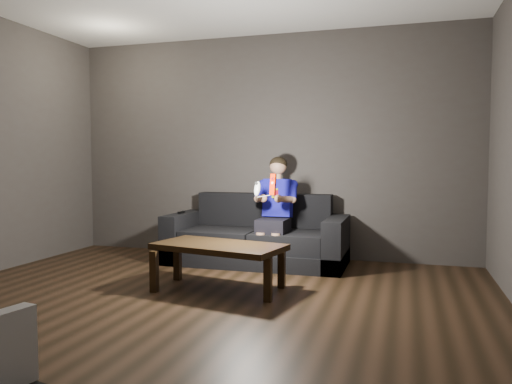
% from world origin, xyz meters
% --- Properties ---
extents(floor, '(5.00, 5.00, 0.00)m').
position_xyz_m(floor, '(0.00, 0.00, 0.00)').
color(floor, black).
rests_on(floor, ground).
extents(back_wall, '(5.00, 0.04, 2.70)m').
position_xyz_m(back_wall, '(0.00, 2.50, 1.35)').
color(back_wall, '#413B38').
rests_on(back_wall, ground).
extents(sofa, '(2.03, 0.88, 0.78)m').
position_xyz_m(sofa, '(0.02, 2.02, 0.26)').
color(sofa, black).
rests_on(sofa, floor).
extents(child, '(0.48, 0.59, 1.17)m').
position_xyz_m(child, '(0.25, 1.97, 0.70)').
color(child, black).
rests_on(child, sofa).
extents(wii_remote_red, '(0.06, 0.08, 0.22)m').
position_xyz_m(wii_remote_red, '(0.34, 1.52, 0.93)').
color(wii_remote_red, red).
rests_on(wii_remote_red, child).
extents(nunchuk_white, '(0.09, 0.11, 0.17)m').
position_xyz_m(nunchuk_white, '(0.17, 1.53, 0.89)').
color(nunchuk_white, white).
rests_on(nunchuk_white, child).
extents(wii_remote_black, '(0.04, 0.14, 0.03)m').
position_xyz_m(wii_remote_black, '(-0.89, 1.94, 0.57)').
color(wii_remote_black, black).
rests_on(wii_remote_black, sofa).
extents(coffee_table, '(1.25, 0.80, 0.42)m').
position_xyz_m(coffee_table, '(0.03, 0.79, 0.37)').
color(coffee_table, black).
rests_on(coffee_table, floor).
extents(wii_console, '(0.09, 0.18, 0.23)m').
position_xyz_m(wii_console, '(0.55, -2.27, 0.63)').
color(wii_console, white).
rests_on(wii_console, media_console).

